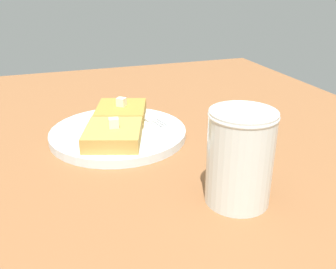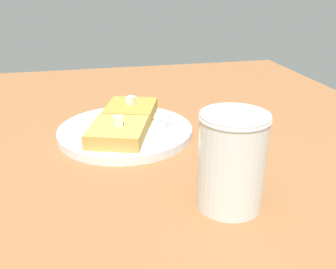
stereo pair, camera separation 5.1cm
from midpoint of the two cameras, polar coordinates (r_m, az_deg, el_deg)
table_surface at (r=58.87cm, az=-6.34°, el=-3.26°), size 107.27×107.27×2.69cm
plate at (r=62.25cm, az=-4.19°, el=0.51°), size 22.16×22.16×1.37cm
toast_slice_left at (r=66.23cm, az=-3.49°, el=3.56°), size 11.58×10.84×2.28cm
toast_slice_middle at (r=57.03cm, az=-5.11°, el=0.15°), size 11.58×10.84×2.28cm
butter_pat_primary at (r=65.85cm, az=-3.42°, el=5.16°), size 1.92×1.93×1.44cm
butter_pat_secondary at (r=56.38cm, az=-5.00°, el=1.92°), size 1.46×1.59×1.44cm
fork at (r=67.69cm, az=-0.17°, el=3.19°), size 15.86×5.34×0.36cm
syrup_jar at (r=42.97cm, az=13.06°, el=-4.51°), size 7.77×7.77×11.25cm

